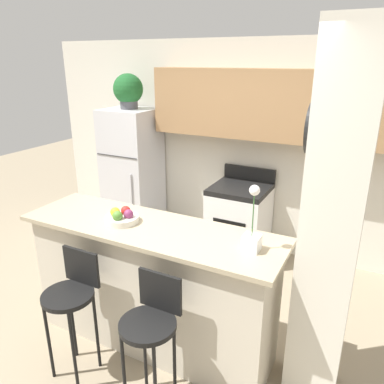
{
  "coord_description": "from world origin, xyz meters",
  "views": [
    {
      "loc": [
        1.51,
        -2.2,
        2.32
      ],
      "look_at": [
        0.0,
        0.73,
        1.14
      ],
      "focal_mm": 35.0,
      "sensor_mm": 36.0,
      "label": 1
    }
  ],
  "objects_px": {
    "bar_stool_left": "(72,296)",
    "fruit_bowl": "(122,217)",
    "bar_stool_right": "(151,325)",
    "orchid_vase": "(252,233)",
    "stove_range": "(239,222)",
    "trash_bin": "(160,232)",
    "potted_plant_on_fridge": "(128,90)",
    "refrigerator": "(133,173)"
  },
  "relations": [
    {
      "from": "orchid_vase",
      "to": "fruit_bowl",
      "type": "bearing_deg",
      "value": -178.7
    },
    {
      "from": "potted_plant_on_fridge",
      "to": "stove_range",
      "type": "bearing_deg",
      "value": 0.09
    },
    {
      "from": "stove_range",
      "to": "bar_stool_right",
      "type": "relative_size",
      "value": 1.08
    },
    {
      "from": "stove_range",
      "to": "orchid_vase",
      "type": "bearing_deg",
      "value": -67.85
    },
    {
      "from": "potted_plant_on_fridge",
      "to": "fruit_bowl",
      "type": "xyz_separation_m",
      "value": [
        1.18,
        -1.76,
        -0.81
      ]
    },
    {
      "from": "bar_stool_left",
      "to": "fruit_bowl",
      "type": "xyz_separation_m",
      "value": [
        0.11,
        0.5,
        0.46
      ]
    },
    {
      "from": "refrigerator",
      "to": "trash_bin",
      "type": "bearing_deg",
      "value": -21.66
    },
    {
      "from": "stove_range",
      "to": "potted_plant_on_fridge",
      "type": "height_order",
      "value": "potted_plant_on_fridge"
    },
    {
      "from": "fruit_bowl",
      "to": "trash_bin",
      "type": "xyz_separation_m",
      "value": [
        -0.63,
        1.54,
        -0.94
      ]
    },
    {
      "from": "fruit_bowl",
      "to": "trash_bin",
      "type": "height_order",
      "value": "fruit_bowl"
    },
    {
      "from": "orchid_vase",
      "to": "bar_stool_left",
      "type": "bearing_deg",
      "value": -155.81
    },
    {
      "from": "orchid_vase",
      "to": "potted_plant_on_fridge",
      "type": "bearing_deg",
      "value": 142.3
    },
    {
      "from": "refrigerator",
      "to": "bar_stool_left",
      "type": "distance_m",
      "value": 2.51
    },
    {
      "from": "potted_plant_on_fridge",
      "to": "fruit_bowl",
      "type": "distance_m",
      "value": 2.27
    },
    {
      "from": "potted_plant_on_fridge",
      "to": "refrigerator",
      "type": "bearing_deg",
      "value": -62.71
    },
    {
      "from": "fruit_bowl",
      "to": "orchid_vase",
      "type": "bearing_deg",
      "value": 1.3
    },
    {
      "from": "bar_stool_right",
      "to": "potted_plant_on_fridge",
      "type": "xyz_separation_m",
      "value": [
        -1.76,
        2.26,
        1.27
      ]
    },
    {
      "from": "bar_stool_left",
      "to": "orchid_vase",
      "type": "xyz_separation_m",
      "value": [
        1.17,
        0.53,
        0.54
      ]
    },
    {
      "from": "bar_stool_left",
      "to": "orchid_vase",
      "type": "bearing_deg",
      "value": 24.19
    },
    {
      "from": "stove_range",
      "to": "bar_stool_left",
      "type": "bearing_deg",
      "value": -101.65
    },
    {
      "from": "stove_range",
      "to": "potted_plant_on_fridge",
      "type": "bearing_deg",
      "value": -179.91
    },
    {
      "from": "trash_bin",
      "to": "orchid_vase",
      "type": "bearing_deg",
      "value": -41.76
    },
    {
      "from": "trash_bin",
      "to": "stove_range",
      "type": "bearing_deg",
      "value": 12.42
    },
    {
      "from": "trash_bin",
      "to": "potted_plant_on_fridge",
      "type": "bearing_deg",
      "value": 158.33
    },
    {
      "from": "bar_stool_right",
      "to": "orchid_vase",
      "type": "xyz_separation_m",
      "value": [
        0.48,
        0.53,
        0.54
      ]
    },
    {
      "from": "orchid_vase",
      "to": "bar_stool_right",
      "type": "bearing_deg",
      "value": -132.42
    },
    {
      "from": "refrigerator",
      "to": "bar_stool_right",
      "type": "height_order",
      "value": "refrigerator"
    },
    {
      "from": "bar_stool_left",
      "to": "bar_stool_right",
      "type": "bearing_deg",
      "value": 0.0
    },
    {
      "from": "stove_range",
      "to": "trash_bin",
      "type": "distance_m",
      "value": 1.05
    },
    {
      "from": "refrigerator",
      "to": "bar_stool_left",
      "type": "relative_size",
      "value": 1.72
    },
    {
      "from": "stove_range",
      "to": "bar_stool_left",
      "type": "relative_size",
      "value": 1.08
    },
    {
      "from": "refrigerator",
      "to": "fruit_bowl",
      "type": "height_order",
      "value": "refrigerator"
    },
    {
      "from": "stove_range",
      "to": "fruit_bowl",
      "type": "relative_size",
      "value": 3.99
    },
    {
      "from": "refrigerator",
      "to": "orchid_vase",
      "type": "relative_size",
      "value": 3.67
    },
    {
      "from": "refrigerator",
      "to": "potted_plant_on_fridge",
      "type": "height_order",
      "value": "potted_plant_on_fridge"
    },
    {
      "from": "refrigerator",
      "to": "fruit_bowl",
      "type": "xyz_separation_m",
      "value": [
        1.18,
        -1.76,
        0.27
      ]
    },
    {
      "from": "stove_range",
      "to": "orchid_vase",
      "type": "height_order",
      "value": "orchid_vase"
    },
    {
      "from": "bar_stool_right",
      "to": "fruit_bowl",
      "type": "height_order",
      "value": "fruit_bowl"
    },
    {
      "from": "bar_stool_left",
      "to": "bar_stool_right",
      "type": "relative_size",
      "value": 1.0
    },
    {
      "from": "stove_range",
      "to": "bar_stool_left",
      "type": "xyz_separation_m",
      "value": [
        -0.47,
        -2.26,
        0.21
      ]
    },
    {
      "from": "bar_stool_right",
      "to": "fruit_bowl",
      "type": "bearing_deg",
      "value": 139.36
    },
    {
      "from": "potted_plant_on_fridge",
      "to": "orchid_vase",
      "type": "height_order",
      "value": "potted_plant_on_fridge"
    }
  ]
}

